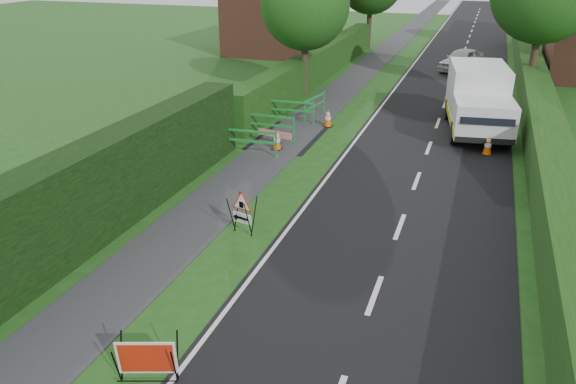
# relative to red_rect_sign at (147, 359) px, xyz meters

# --- Properties ---
(ground) EXTENTS (120.00, 120.00, 0.00)m
(ground) POSITION_rel_red_rect_sign_xyz_m (0.73, 2.96, -0.50)
(ground) COLOR #1C4C15
(ground) RESTS_ON ground
(road_surface) EXTENTS (6.00, 90.00, 0.02)m
(road_surface) POSITION_rel_red_rect_sign_xyz_m (3.23, 37.96, -0.50)
(road_surface) COLOR black
(road_surface) RESTS_ON ground
(footpath) EXTENTS (2.00, 90.00, 0.02)m
(footpath) POSITION_rel_red_rect_sign_xyz_m (-2.27, 37.96, -0.50)
(footpath) COLOR #2D2D30
(footpath) RESTS_ON ground
(hedge_west_near) EXTENTS (1.10, 18.00, 2.50)m
(hedge_west_near) POSITION_rel_red_rect_sign_xyz_m (-4.27, 2.96, -0.50)
(hedge_west_near) COLOR black
(hedge_west_near) RESTS_ON ground
(hedge_west_far) EXTENTS (1.00, 24.00, 1.80)m
(hedge_west_far) POSITION_rel_red_rect_sign_xyz_m (-4.27, 24.96, -0.50)
(hedge_west_far) COLOR #14380F
(hedge_west_far) RESTS_ON ground
(hedge_east) EXTENTS (1.20, 50.00, 1.50)m
(hedge_east) POSITION_rel_red_rect_sign_xyz_m (7.23, 18.96, -0.50)
(hedge_east) COLOR #14380F
(hedge_east) RESTS_ON ground
(house_west) EXTENTS (7.50, 7.40, 7.88)m
(house_west) POSITION_rel_red_rect_sign_xyz_m (-9.27, 32.96, 2.39)
(house_west) COLOR brown
(house_west) RESTS_ON ground
(tree_nw) EXTENTS (4.40, 4.40, 6.70)m
(tree_nw) POSITION_rel_red_rect_sign_xyz_m (-3.87, 20.96, 3.98)
(tree_nw) COLOR #2D2116
(tree_nw) RESTS_ON ground
(red_rect_sign) EXTENTS (1.16, 0.92, 0.87)m
(red_rect_sign) POSITION_rel_red_rect_sign_xyz_m (0.00, 0.00, 0.00)
(red_rect_sign) COLOR black
(red_rect_sign) RESTS_ON ground
(triangle_sign) EXTENTS (0.87, 0.87, 1.05)m
(triangle_sign) POSITION_rel_red_rect_sign_xyz_m (-0.71, 5.68, 0.23)
(triangle_sign) COLOR black
(triangle_sign) RESTS_ON ground
(works_van) EXTENTS (2.99, 5.92, 2.58)m
(works_van) POSITION_rel_red_rect_sign_xyz_m (4.77, 17.44, 0.87)
(works_van) COLOR silver
(works_van) RESTS_ON ground
(traffic_cone_0) EXTENTS (0.38, 0.38, 0.79)m
(traffic_cone_0) POSITION_rel_red_rect_sign_xyz_m (5.34, 14.45, -0.11)
(traffic_cone_0) COLOR black
(traffic_cone_0) RESTS_ON ground
(traffic_cone_1) EXTENTS (0.38, 0.38, 0.79)m
(traffic_cone_1) POSITION_rel_red_rect_sign_xyz_m (6.10, 16.45, -0.11)
(traffic_cone_1) COLOR black
(traffic_cone_1) RESTS_ON ground
(traffic_cone_2) EXTENTS (0.38, 0.38, 0.79)m
(traffic_cone_2) POSITION_rel_red_rect_sign_xyz_m (5.47, 18.50, -0.11)
(traffic_cone_2) COLOR black
(traffic_cone_2) RESTS_ON ground
(traffic_cone_3) EXTENTS (0.38, 0.38, 0.79)m
(traffic_cone_3) POSITION_rel_red_rect_sign_xyz_m (-2.21, 12.41, -0.11)
(traffic_cone_3) COLOR black
(traffic_cone_3) RESTS_ON ground
(traffic_cone_4) EXTENTS (0.38, 0.38, 0.79)m
(traffic_cone_4) POSITION_rel_red_rect_sign_xyz_m (-1.19, 15.94, -0.11)
(traffic_cone_4) COLOR black
(traffic_cone_4) RESTS_ON ground
(ped_barrier_0) EXTENTS (2.07, 0.44, 1.00)m
(ped_barrier_0) POSITION_rel_red_rect_sign_xyz_m (-2.90, 11.49, 0.13)
(ped_barrier_0) COLOR #188833
(ped_barrier_0) RESTS_ON ground
(ped_barrier_1) EXTENTS (2.06, 0.36, 1.00)m
(ped_barrier_1) POSITION_rel_red_rect_sign_xyz_m (-2.94, 13.62, 0.13)
(ped_barrier_1) COLOR #188833
(ped_barrier_1) RESTS_ON ground
(ped_barrier_2) EXTENTS (2.08, 0.47, 1.00)m
(ped_barrier_2) POSITION_rel_red_rect_sign_xyz_m (-2.86, 16.00, 0.13)
(ped_barrier_2) COLOR #188833
(ped_barrier_2) RESTS_ON ground
(ped_barrier_3) EXTENTS (0.65, 2.09, 1.00)m
(ped_barrier_3) POSITION_rel_red_rect_sign_xyz_m (-2.13, 17.08, 0.13)
(ped_barrier_3) COLOR #188833
(ped_barrier_3) RESTS_ON ground
(redwhite_plank) EXTENTS (1.48, 0.35, 0.25)m
(redwhite_plank) POSITION_rel_red_rect_sign_xyz_m (-2.46, 12.89, -0.50)
(redwhite_plank) COLOR red
(redwhite_plank) RESTS_ON ground
(hatchback_car) EXTENTS (2.88, 4.21, 1.33)m
(hatchback_car) POSITION_rel_red_rect_sign_xyz_m (3.42, 30.31, 0.16)
(hatchback_car) COLOR silver
(hatchback_car) RESTS_ON ground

